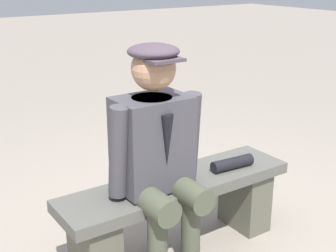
% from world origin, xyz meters
% --- Properties ---
extents(ground_plane, '(30.00, 30.00, 0.00)m').
position_xyz_m(ground_plane, '(0.00, 0.00, 0.00)').
color(ground_plane, gray).
extents(bench, '(1.46, 0.38, 0.48)m').
position_xyz_m(bench, '(0.00, 0.00, 0.31)').
color(bench, '#55554E').
rests_on(bench, ground).
extents(seated_man, '(0.57, 0.54, 1.31)m').
position_xyz_m(seated_man, '(0.17, 0.05, 0.73)').
color(seated_man, '#424147').
rests_on(seated_man, ground).
extents(rolled_magazine, '(0.29, 0.10, 0.07)m').
position_xyz_m(rolled_magazine, '(-0.37, 0.06, 0.52)').
color(rolled_magazine, black).
rests_on(rolled_magazine, bench).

